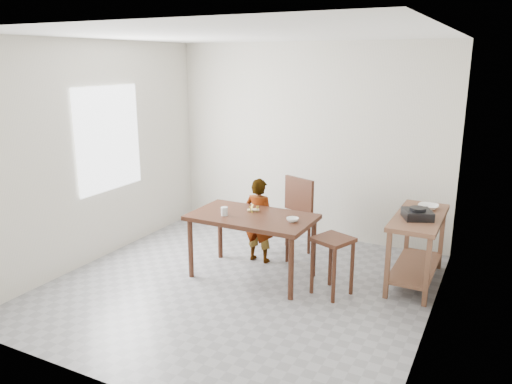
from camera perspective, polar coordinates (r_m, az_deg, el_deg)
The scene contains 17 objects.
floor at distance 5.71m, azimuth -1.86°, elevation -10.88°, with size 4.00×4.00×0.04m, color gray.
ceiling at distance 5.15m, azimuth -2.12°, elevation 17.77°, with size 4.00×4.00×0.04m, color white.
wall_back at distance 7.06m, azimuth 6.01°, elevation 5.77°, with size 4.00×0.04×2.70m, color beige.
wall_front at distance 3.69m, azimuth -17.38°, elevation -3.38°, with size 4.00×0.04×2.70m, color beige.
wall_left at distance 6.47m, azimuth -17.89°, elevation 4.28°, with size 0.04×4.00×2.70m, color beige.
wall_right at distance 4.65m, azimuth 20.34°, elevation 0.13°, with size 0.04×4.00×2.70m, color beige.
window_pane at distance 6.55m, azimuth -16.46°, elevation 5.85°, with size 0.02×1.10×1.30m, color silver.
dining_table at distance 5.79m, azimuth -0.45°, elevation -6.21°, with size 1.40×0.80×0.75m, color #3C1E12, non-canonical shape.
prep_counter at distance 5.92m, azimuth 17.86°, elevation -6.24°, with size 0.50×1.20×0.80m, color brown, non-canonical shape.
child at distance 6.18m, azimuth 0.35°, elevation -3.25°, with size 0.39×0.26×1.07m, color white.
dining_chair at distance 6.45m, azimuth 3.58°, elevation -2.92°, with size 0.47×0.47×0.98m, color #3C1E12, non-canonical shape.
stool at distance 5.46m, azimuth 8.69°, elevation -8.35°, with size 0.36×0.36×0.64m, color #3C1E12, non-canonical shape.
glass_tumbler at distance 5.66m, azimuth -3.64°, elevation -2.22°, with size 0.08×0.08×0.10m, color silver.
small_bowl at distance 5.46m, azimuth 4.19°, elevation -3.17°, with size 0.13×0.13×0.04m, color white.
banana at distance 5.79m, azimuth -0.32°, elevation -2.01°, with size 0.16×0.11×0.05m, color #D7C94F, non-canonical shape.
serving_bowl at distance 6.05m, azimuth 19.09°, elevation -1.62°, with size 0.23×0.23×0.06m, color white.
gas_burner at distance 5.65m, azimuth 17.96°, elevation -2.45°, with size 0.29×0.29×0.10m, color black.
Camera 1 is at (2.49, -4.49, 2.46)m, focal length 35.00 mm.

